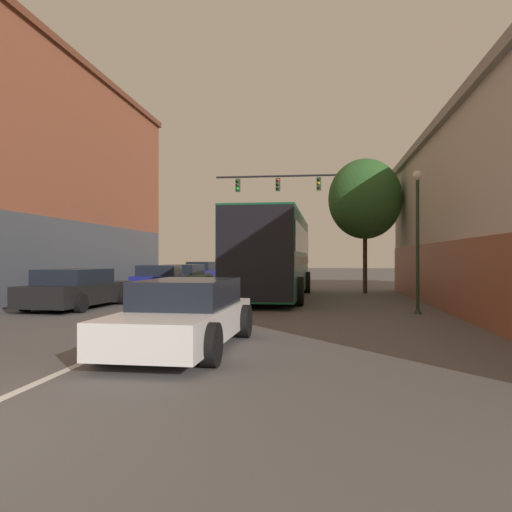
{
  "coord_description": "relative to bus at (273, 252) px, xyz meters",
  "views": [
    {
      "loc": [
        3.69,
        -3.81,
        1.64
      ],
      "look_at": [
        1.27,
        14.83,
        1.72
      ],
      "focal_mm": 35.0,
      "sensor_mm": 36.0,
      "label": 1
    }
  ],
  "objects": [
    {
      "name": "bus",
      "position": [
        0.0,
        0.0,
        0.0
      ],
      "size": [
        2.93,
        10.43,
        3.35
      ],
      "rotation": [
        0.0,
        0.0,
        1.56
      ],
      "color": "#145133",
      "rests_on": "ground_plane"
    },
    {
      "name": "street_tree_near",
      "position": [
        4.02,
        3.41,
        2.53
      ],
      "size": [
        3.41,
        3.07,
        6.3
      ],
      "color": "#3D2D1E",
      "rests_on": "ground_plane"
    },
    {
      "name": "parked_car_left_mid",
      "position": [
        -5.77,
        7.51,
        -1.28
      ],
      "size": [
        2.37,
        4.28,
        1.28
      ],
      "rotation": [
        0.0,
        0.0,
        1.49
      ],
      "color": "#285633",
      "rests_on": "ground_plane"
    },
    {
      "name": "parked_car_left_near",
      "position": [
        -6.18,
        13.71,
        -1.23
      ],
      "size": [
        2.36,
        4.66,
        1.39
      ],
      "rotation": [
        0.0,
        0.0,
        1.47
      ],
      "color": "navy",
      "rests_on": "ground_plane"
    },
    {
      "name": "parked_car_left_far",
      "position": [
        -5.44,
        1.98,
        -1.24
      ],
      "size": [
        2.46,
        3.99,
        1.32
      ],
      "rotation": [
        0.0,
        0.0,
        1.67
      ],
      "color": "navy",
      "rests_on": "ground_plane"
    },
    {
      "name": "hatchback_foreground",
      "position": [
        -0.51,
        -11.52,
        -1.28
      ],
      "size": [
        2.03,
        4.63,
        1.24
      ],
      "rotation": [
        0.0,
        0.0,
        1.55
      ],
      "color": "silver",
      "rests_on": "ground_plane"
    },
    {
      "name": "lane_center_line",
      "position": [
        -1.74,
        -1.07,
        -1.88
      ],
      "size": [
        0.14,
        42.99,
        0.01
      ],
      "color": "silver",
      "rests_on": "ground_plane"
    },
    {
      "name": "parked_car_left_distant",
      "position": [
        -6.01,
        -4.88,
        -1.27
      ],
      "size": [
        2.28,
        4.6,
        1.28
      ],
      "rotation": [
        0.0,
        0.0,
        1.51
      ],
      "color": "black",
      "rests_on": "ground_plane"
    },
    {
      "name": "street_lamp",
      "position": [
        4.78,
        -5.24,
        0.47
      ],
      "size": [
        0.3,
        0.3,
        4.22
      ],
      "color": "#233323",
      "rests_on": "ground_plane"
    },
    {
      "name": "traffic_signal_gantry",
      "position": [
        1.58,
        10.41,
        3.38
      ],
      "size": [
        9.24,
        0.36,
        7.03
      ],
      "color": "black",
      "rests_on": "ground_plane"
    }
  ]
}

